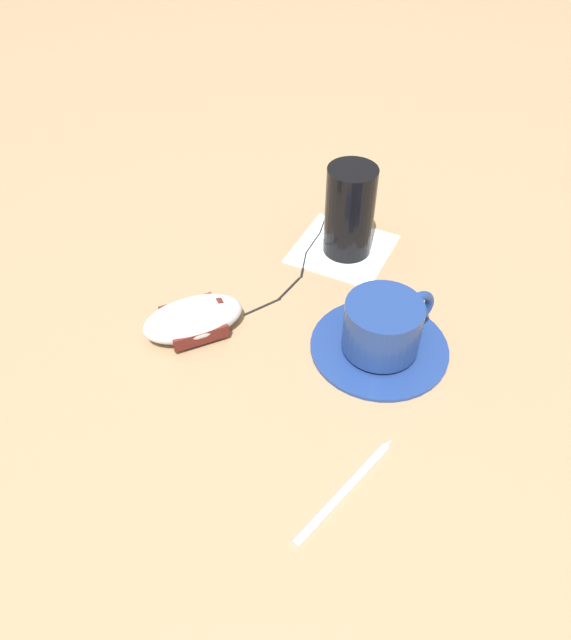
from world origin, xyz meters
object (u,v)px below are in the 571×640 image
object	(u,v)px
drinking_glass	(350,211)
pen	(346,487)
computer_mouse	(193,318)
coffee_cup	(384,325)
saucer	(379,346)

from	to	relation	value
drinking_glass	pen	size ratio (longest dim) A/B	0.82
computer_mouse	pen	distance (m)	0.26
pen	coffee_cup	bearing A→B (deg)	-55.22
computer_mouse	saucer	bearing A→B (deg)	-137.25
saucer	drinking_glass	xyz separation A→B (m)	(0.15, -0.09, 0.06)
saucer	computer_mouse	distance (m)	0.21
coffee_cup	computer_mouse	size ratio (longest dim) A/B	0.87
coffee_cup	drinking_glass	bearing A→B (deg)	-31.21
saucer	computer_mouse	world-z (taller)	computer_mouse
computer_mouse	drinking_glass	distance (m)	0.24
coffee_cup	computer_mouse	distance (m)	0.21
drinking_glass	coffee_cup	bearing A→B (deg)	148.79
coffee_cup	drinking_glass	world-z (taller)	drinking_glass
computer_mouse	pen	world-z (taller)	computer_mouse
computer_mouse	pen	xyz separation A→B (m)	(-0.26, 0.01, -0.01)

